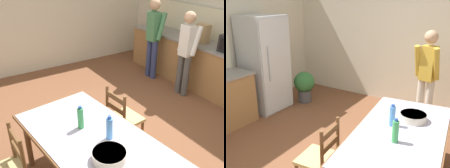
% 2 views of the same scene
% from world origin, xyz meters
% --- Properties ---
extents(wall_right, '(0.12, 5.20, 2.90)m').
position_xyz_m(wall_right, '(3.26, 0.00, 1.45)').
color(wall_right, beige).
rests_on(wall_right, ground).
extents(refrigerator, '(0.76, 0.73, 1.86)m').
position_xyz_m(refrigerator, '(1.48, 2.19, 0.93)').
color(refrigerator, silver).
rests_on(refrigerator, ground).
extents(dining_table, '(2.06, 1.21, 0.76)m').
position_xyz_m(dining_table, '(0.62, -0.89, 0.68)').
color(dining_table, brown).
rests_on(dining_table, ground).
extents(bottle_near_centre, '(0.07, 0.07, 0.27)m').
position_xyz_m(bottle_near_centre, '(0.38, -0.92, 0.88)').
color(bottle_near_centre, green).
rests_on(bottle_near_centre, dining_table).
extents(bottle_off_centre, '(0.07, 0.07, 0.27)m').
position_xyz_m(bottle_off_centre, '(0.71, -0.76, 0.88)').
color(bottle_off_centre, '#4C8ED6').
rests_on(bottle_off_centre, dining_table).
extents(serving_bowl, '(0.32, 0.32, 0.09)m').
position_xyz_m(serving_bowl, '(0.97, -0.93, 0.81)').
color(serving_bowl, beige).
rests_on(serving_bowl, dining_table).
extents(chair_side_far_left, '(0.46, 0.44, 0.91)m').
position_xyz_m(chair_side_far_left, '(0.09, -0.16, 0.44)').
color(chair_side_far_left, brown).
rests_on(chair_side_far_left, ground).
extents(person_by_table, '(0.33, 0.46, 1.68)m').
position_xyz_m(person_by_table, '(2.44, -0.70, 0.94)').
color(person_by_table, silver).
rests_on(person_by_table, ground).
extents(potted_plant, '(0.44, 0.44, 0.67)m').
position_xyz_m(potted_plant, '(2.14, 1.76, 0.39)').
color(potted_plant, '#4C4C51').
rests_on(potted_plant, ground).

